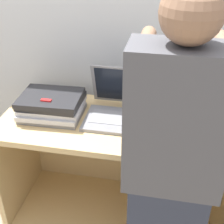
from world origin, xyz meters
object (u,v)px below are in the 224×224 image
Objects in this scene: laptop_open at (117,108)px; laptop_stack_left at (52,105)px; person at (170,177)px; laptop_stack_right at (182,122)px.

laptop_open reaches higher than laptop_stack_left.
laptop_stack_left is (-0.38, -0.06, 0.01)m from laptop_open.
laptop_open is at bearing 8.75° from laptop_stack_left.
laptop_open is at bearing 122.06° from person.
person reaches higher than laptop_open.
laptop_stack_left reaches higher than laptop_stack_right.
person is (0.33, -0.53, -0.00)m from laptop_open.
person is at bearing -33.36° from laptop_stack_left.
laptop_open reaches higher than laptop_stack_right.
laptop_open is 0.99× the size of laptop_stack_right.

